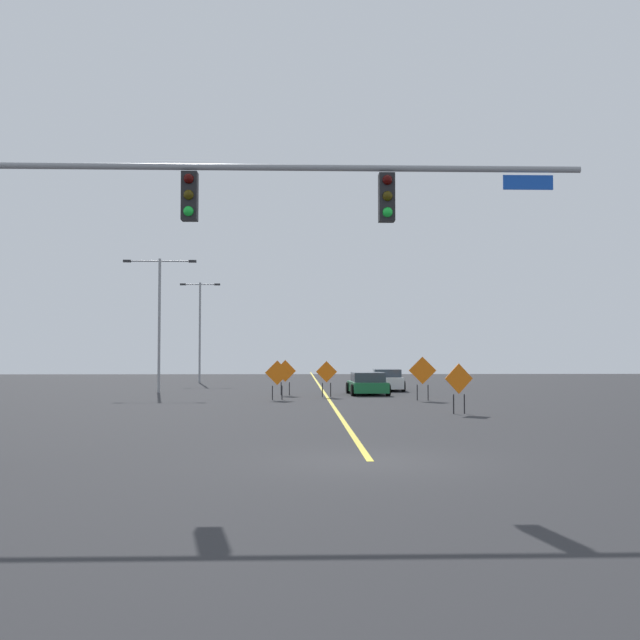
% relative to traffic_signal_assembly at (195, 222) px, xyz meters
% --- Properties ---
extents(ground, '(134.53, 134.53, 0.00)m').
position_rel_traffic_signal_assembly_xyz_m(ground, '(3.78, 0.01, -5.13)').
color(ground, '#2D2D30').
extents(road_centre_stripe, '(0.16, 74.74, 0.01)m').
position_rel_traffic_signal_assembly_xyz_m(road_centre_stripe, '(3.78, 37.38, -5.13)').
color(road_centre_stripe, yellow).
rests_on(road_centre_stripe, ground).
extents(traffic_signal_assembly, '(12.88, 0.44, 6.70)m').
position_rel_traffic_signal_assembly_xyz_m(traffic_signal_assembly, '(0.00, 0.00, 0.00)').
color(traffic_signal_assembly, gray).
rests_on(traffic_signal_assembly, ground).
extents(street_lamp_far_right, '(4.28, 0.24, 7.89)m').
position_rel_traffic_signal_assembly_xyz_m(street_lamp_far_right, '(-5.92, 28.50, -0.39)').
color(street_lamp_far_right, gray).
rests_on(street_lamp_far_right, ground).
extents(street_lamp_far_left, '(3.11, 0.24, 7.82)m').
position_rel_traffic_signal_assembly_xyz_m(street_lamp_far_left, '(-5.39, 42.90, -0.51)').
color(street_lamp_far_left, gray).
rests_on(street_lamp_far_left, ground).
extents(construction_sign_right_lane, '(1.22, 0.15, 1.95)m').
position_rel_traffic_signal_assembly_xyz_m(construction_sign_right_lane, '(1.21, 21.55, -3.90)').
color(construction_sign_right_lane, orange).
rests_on(construction_sign_right_lane, ground).
extents(construction_sign_median_far, '(1.12, 0.26, 1.90)m').
position_rel_traffic_signal_assembly_xyz_m(construction_sign_median_far, '(3.75, 23.82, -3.92)').
color(construction_sign_median_far, orange).
rests_on(construction_sign_median_far, ground).
extents(construction_sign_median_near, '(1.33, 0.35, 2.14)m').
position_rel_traffic_signal_assembly_xyz_m(construction_sign_median_near, '(8.35, 20.84, -3.77)').
color(construction_sign_median_near, orange).
rests_on(construction_sign_median_near, ground).
extents(construction_sign_left_lane, '(1.18, 0.30, 1.94)m').
position_rel_traffic_signal_assembly_xyz_m(construction_sign_left_lane, '(1.54, 25.49, -3.90)').
color(construction_sign_left_lane, orange).
rests_on(construction_sign_left_lane, ground).
extents(construction_sign_right_shoulder, '(1.13, 0.32, 1.92)m').
position_rel_traffic_signal_assembly_xyz_m(construction_sign_right_shoulder, '(8.39, 12.62, -3.91)').
color(construction_sign_right_shoulder, orange).
rests_on(construction_sign_right_shoulder, ground).
extents(car_white_passing, '(2.22, 4.41, 1.32)m').
position_rel_traffic_signal_assembly_xyz_m(car_white_passing, '(7.74, 30.69, -4.50)').
color(car_white_passing, white).
rests_on(car_white_passing, ground).
extents(car_green_far, '(2.23, 3.93, 1.24)m').
position_rel_traffic_signal_assembly_xyz_m(car_green_far, '(6.12, 25.99, -4.54)').
color(car_green_far, '#196B38').
rests_on(car_green_far, ground).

